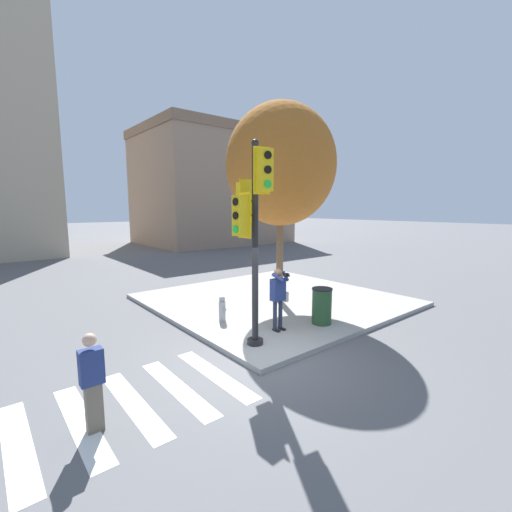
# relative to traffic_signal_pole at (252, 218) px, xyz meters

# --- Properties ---
(ground_plane) EXTENTS (160.00, 160.00, 0.00)m
(ground_plane) POSITION_rel_traffic_signal_pole_xyz_m (-0.16, -0.61, -3.18)
(ground_plane) COLOR #5B5B5E
(sidewalk_corner) EXTENTS (8.00, 8.00, 0.13)m
(sidewalk_corner) POSITION_rel_traffic_signal_pole_xyz_m (3.34, 2.89, -3.12)
(sidewalk_corner) COLOR #9E9B96
(sidewalk_corner) RESTS_ON ground_plane
(crosswalk_stripes) EXTENTS (5.43, 2.63, 0.01)m
(crosswalk_stripes) POSITION_rel_traffic_signal_pole_xyz_m (-3.89, -0.46, -3.18)
(crosswalk_stripes) COLOR silver
(crosswalk_stripes) RESTS_ON ground_plane
(traffic_signal_pole) EXTENTS (0.84, 1.22, 4.82)m
(traffic_signal_pole) POSITION_rel_traffic_signal_pole_xyz_m (0.00, 0.00, 0.00)
(traffic_signal_pole) COLOR black
(traffic_signal_pole) RESTS_ON sidewalk_corner
(person_photographer) EXTENTS (0.58, 0.54, 1.69)m
(person_photographer) POSITION_rel_traffic_signal_pole_xyz_m (1.21, 0.35, -2.04)
(person_photographer) COLOR black
(person_photographer) RESTS_ON sidewalk_corner
(pedestrian_distant) EXTENTS (0.34, 0.20, 1.57)m
(pedestrian_distant) POSITION_rel_traffic_signal_pole_xyz_m (-3.76, -0.82, -2.35)
(pedestrian_distant) COLOR #6B6051
(pedestrian_distant) RESTS_ON ground_plane
(street_tree) EXTENTS (3.71, 3.71, 6.76)m
(street_tree) POSITION_rel_traffic_signal_pole_xyz_m (3.22, 2.45, 1.65)
(street_tree) COLOR brown
(street_tree) RESTS_ON sidewalk_corner
(fire_hydrant) EXTENTS (0.20, 0.26, 0.74)m
(fire_hydrant) POSITION_rel_traffic_signal_pole_xyz_m (0.46, 1.96, -2.69)
(fire_hydrant) COLOR #99999E
(fire_hydrant) RESTS_ON sidewalk_corner
(trash_bin) EXTENTS (0.58, 0.58, 1.04)m
(trash_bin) POSITION_rel_traffic_signal_pole_xyz_m (2.51, -0.06, -2.53)
(trash_bin) COLOR #234728
(trash_bin) RESTS_ON sidewalk_corner
(building_right) EXTENTS (13.06, 10.40, 10.64)m
(building_right) POSITION_rel_traffic_signal_pole_xyz_m (13.36, 22.94, 2.15)
(building_right) COLOR gray
(building_right) RESTS_ON ground_plane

